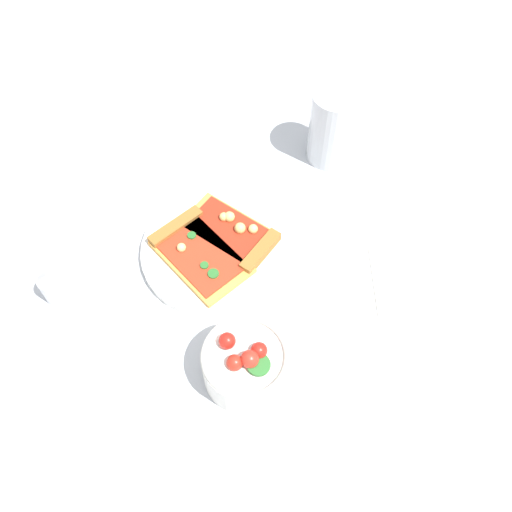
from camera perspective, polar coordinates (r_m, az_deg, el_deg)
The scene contains 8 objects.
ground_plane at distance 0.93m, azimuth -1.56°, elevation 1.75°, with size 2.40×2.40×0.00m, color silver.
plate at distance 0.91m, azimuth -3.94°, elevation 0.58°, with size 0.24×0.24×0.01m, color white.
pizza_slice_near at distance 0.90m, azimuth -5.96°, elevation 0.44°, with size 0.18×0.18×0.02m.
pizza_slice_far at distance 0.91m, azimuth -2.20°, elevation 2.08°, with size 0.17×0.15×0.02m.
salad_bowl at distance 0.79m, azimuth -1.04°, elevation -10.72°, with size 0.12×0.12×0.09m.
soda_glass at distance 1.00m, azimuth 7.66°, elevation 12.61°, with size 0.08×0.08×0.14m.
paper_napkin at distance 0.92m, azimuth 15.70°, elevation -2.53°, with size 0.13×0.13×0.00m, color silver.
pepper_shaker at distance 0.90m, azimuth -19.66°, elevation -2.84°, with size 0.04×0.04×0.06m.
Camera 1 is at (0.06, -0.52, 0.77)m, focal length 40.06 mm.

